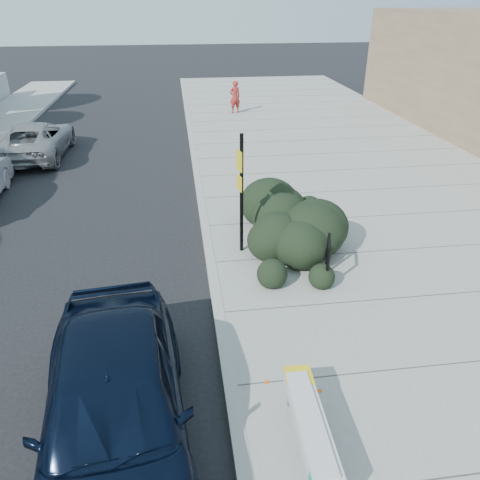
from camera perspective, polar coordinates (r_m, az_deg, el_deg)
The scene contains 10 objects.
ground at distance 9.55m, azimuth -2.56°, elevation -9.55°, with size 120.00×120.00×0.00m, color black.
sidewalk_near at distance 15.14m, azimuth 17.16°, elevation 4.29°, with size 11.20×50.00×0.15m, color gray.
curb_near at distance 13.82m, azimuth -4.54°, elevation 3.28°, with size 0.22×50.00×0.17m, color #9E9E99.
bench at distance 6.88m, azimuth 8.56°, elevation -21.19°, with size 0.48×2.01×0.60m.
bike_rack at distance 10.28m, azimuth 10.67°, elevation -1.97°, with size 0.26×0.68×1.03m.
sign_post at distance 10.92m, azimuth 0.11°, elevation 6.33°, with size 0.14×0.34×2.93m.
hedge at distance 11.54m, azimuth 6.63°, elevation 2.32°, with size 1.92×3.84×1.44m, color black.
sedan_navy at distance 6.92m, azimuth -15.09°, elevation -18.81°, with size 2.02×5.03×1.71m, color black.
suv_silver at distance 20.67m, azimuth -23.61°, elevation 11.16°, with size 2.29×4.96×1.38m, color gray.
pedestrian at distance 26.00m, azimuth -0.63°, elevation 17.04°, with size 0.60×0.40×1.66m, color maroon.
Camera 1 is at (-0.61, -7.58, 5.77)m, focal length 35.00 mm.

